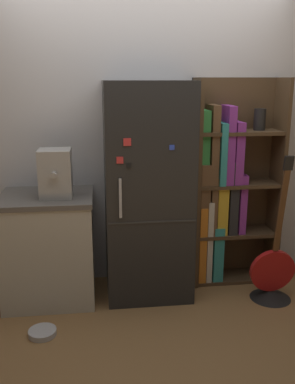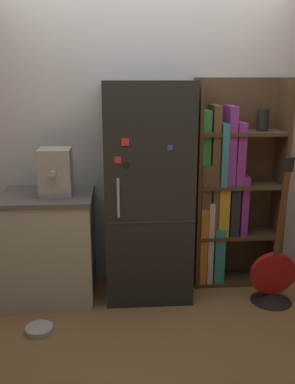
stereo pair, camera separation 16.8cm
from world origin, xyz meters
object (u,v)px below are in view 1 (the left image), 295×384
object	(u,v)px
espresso_machine	(56,173)
guitar	(272,279)
bookshelf	(224,190)
refrigerator	(148,192)
pet_bowl	(42,332)

from	to	relation	value
espresso_machine	guitar	bearing A→B (deg)	-6.85
bookshelf	espresso_machine	bearing A→B (deg)	-171.11
espresso_machine	bookshelf	bearing A→B (deg)	8.89
refrigerator	espresso_machine	xyz separation A→B (m)	(-0.73, -0.06, 0.19)
pet_bowl	refrigerator	bearing A→B (deg)	35.00
refrigerator	pet_bowl	world-z (taller)	refrigerator
refrigerator	espresso_machine	size ratio (longest dim) A/B	4.74
guitar	refrigerator	bearing A→B (deg)	164.92
espresso_machine	pet_bowl	xyz separation A→B (m)	(-0.11, -0.52, -1.05)
guitar	espresso_machine	bearing A→B (deg)	173.15
refrigerator	bookshelf	xyz separation A→B (m)	(0.70, 0.16, -0.05)
guitar	pet_bowl	bearing A→B (deg)	-170.33
refrigerator	guitar	size ratio (longest dim) A/B	1.44
bookshelf	guitar	size ratio (longest dim) A/B	1.45
espresso_machine	pet_bowl	size ratio (longest dim) A/B	1.85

